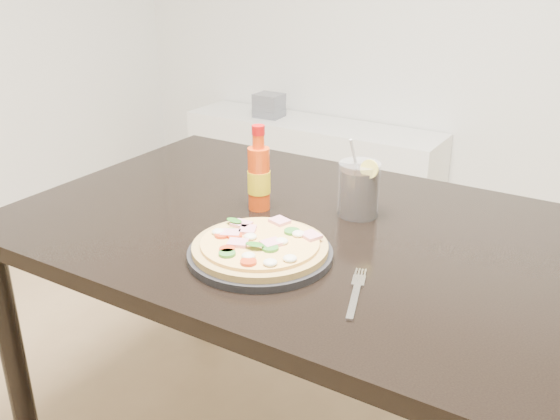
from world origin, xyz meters
The scene contains 8 objects.
dining_table centered at (0.09, 0.43, 0.67)m, with size 1.40×0.90×0.75m.
plate centered at (0.09, 0.24, 0.76)m, with size 0.30×0.30×0.02m, color black.
pizza centered at (0.09, 0.24, 0.78)m, with size 0.28×0.28×0.03m.
hot_sauce_bottle centered at (-0.06, 0.46, 0.83)m, with size 0.07×0.07×0.21m.
cola_cup centered at (0.16, 0.55, 0.81)m, with size 0.10×0.10×0.19m.
fork centered at (0.32, 0.21, 0.75)m, with size 0.08×0.18×0.00m.
media_console centered at (-0.80, 2.07, 0.25)m, with size 1.40×0.34×0.50m, color white.
cd_stack centered at (-1.05, 2.05, 0.56)m, with size 0.14×0.12×0.13m.
Camera 1 is at (0.73, -0.72, 1.35)m, focal length 40.00 mm.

